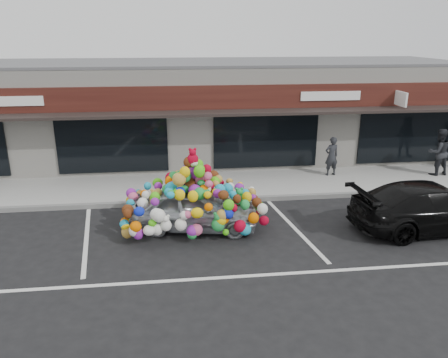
{
  "coord_description": "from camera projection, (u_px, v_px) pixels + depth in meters",
  "views": [
    {
      "loc": [
        -0.65,
        -11.26,
        5.5
      ],
      "look_at": [
        0.84,
        1.4,
        1.21
      ],
      "focal_mm": 35.0,
      "sensor_mm": 36.0,
      "label": 1
    }
  ],
  "objects": [
    {
      "name": "sidewalk",
      "position": [
        193.0,
        187.0,
        16.17
      ],
      "size": [
        26.0,
        3.0,
        0.15
      ],
      "primitive_type": "cube",
      "color": "#9C9C97",
      "rests_on": "ground"
    },
    {
      "name": "shop_building",
      "position": [
        187.0,
        110.0,
        19.68
      ],
      "size": [
        24.0,
        7.2,
        4.31
      ],
      "color": "white",
      "rests_on": "ground"
    },
    {
      "name": "kerb",
      "position": [
        196.0,
        201.0,
        14.76
      ],
      "size": [
        26.0,
        0.18,
        0.16
      ],
      "primitive_type": "cube",
      "color": "slate",
      "rests_on": "ground"
    },
    {
      "name": "toy_car",
      "position": [
        195.0,
        203.0,
        12.67
      ],
      "size": [
        2.72,
        4.22,
        2.31
      ],
      "rotation": [
        0.0,
        0.0,
        1.39
      ],
      "color": "silver",
      "rests_on": "ground"
    },
    {
      "name": "ground",
      "position": [
        200.0,
        236.0,
        12.43
      ],
      "size": [
        90.0,
        90.0,
        0.0
      ],
      "primitive_type": "plane",
      "color": "black",
      "rests_on": "ground"
    },
    {
      "name": "pedestrian_a",
      "position": [
        332.0,
        156.0,
        17.01
      ],
      "size": [
        0.62,
        0.46,
        1.54
      ],
      "primitive_type": "imported",
      "rotation": [
        0.0,
        0.0,
        3.32
      ],
      "color": "#232329",
      "rests_on": "sidewalk"
    },
    {
      "name": "black_sedan",
      "position": [
        432.0,
        207.0,
        12.68
      ],
      "size": [
        2.27,
        4.9,
        1.39
      ],
      "primitive_type": "imported",
      "rotation": [
        0.0,
        0.0,
        1.64
      ],
      "color": "black",
      "rests_on": "ground"
    },
    {
      "name": "parking_stripe_left",
      "position": [
        86.0,
        238.0,
        12.26
      ],
      "size": [
        0.73,
        4.37,
        0.01
      ],
      "primitive_type": "cube",
      "rotation": [
        0.0,
        0.0,
        0.14
      ],
      "color": "silver",
      "rests_on": "ground"
    },
    {
      "name": "parking_stripe_mid",
      "position": [
        294.0,
        228.0,
        12.92
      ],
      "size": [
        0.73,
        4.37,
        0.01
      ],
      "primitive_type": "cube",
      "rotation": [
        0.0,
        0.0,
        0.14
      ],
      "color": "silver",
      "rests_on": "ground"
    },
    {
      "name": "pedestrian_b",
      "position": [
        438.0,
        152.0,
        17.04
      ],
      "size": [
        0.95,
        0.77,
        1.83
      ],
      "primitive_type": "imported",
      "rotation": [
        0.0,
        0.0,
        3.23
      ],
      "color": "black",
      "rests_on": "sidewalk"
    },
    {
      "name": "lane_line",
      "position": [
        290.0,
        273.0,
        10.48
      ],
      "size": [
        14.0,
        0.12,
        0.01
      ],
      "primitive_type": "cube",
      "color": "silver",
      "rests_on": "ground"
    }
  ]
}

